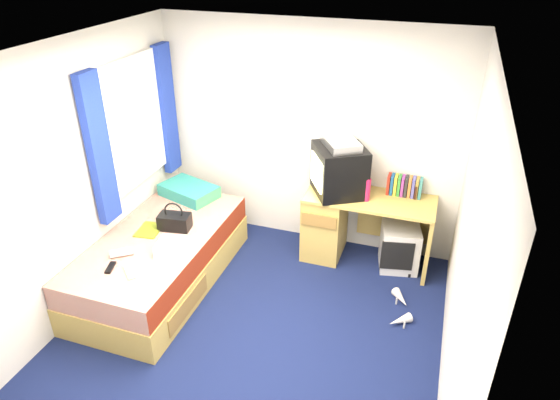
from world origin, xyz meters
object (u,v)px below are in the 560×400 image
(white_heels, at_px, (400,309))
(pink_water_bottle, at_px, (367,190))
(magazine, at_px, (149,230))
(colour_swatch_fan, at_px, (129,272))
(bed, at_px, (161,259))
(vcr, at_px, (341,143))
(storage_cube, at_px, (399,247))
(aerosol_can, at_px, (363,187))
(pillow, at_px, (189,191))
(water_bottle, at_px, (122,253))
(handbag, at_px, (175,221))
(towel, at_px, (175,248))
(remote_control, at_px, (110,267))
(desk, at_px, (341,222))
(picture_frame, at_px, (418,191))
(crt_tv, at_px, (339,170))

(white_heels, bearing_deg, pink_water_bottle, 126.79)
(magazine, xyz_separation_m, colour_swatch_fan, (0.20, -0.64, -0.00))
(bed, xyz_separation_m, vcr, (1.51, 1.04, 1.02))
(storage_cube, xyz_separation_m, aerosol_can, (-0.44, 0.07, 0.59))
(pillow, xyz_separation_m, water_bottle, (-0.03, -1.21, -0.03))
(handbag, bearing_deg, pillow, 97.19)
(pink_water_bottle, bearing_deg, aerosol_can, 114.72)
(vcr, bearing_deg, bed, -87.84)
(aerosol_can, height_order, towel, aerosol_can)
(bed, height_order, magazine, magazine)
(pillow, distance_m, aerosol_can, 1.88)
(handbag, bearing_deg, storage_cube, 13.02)
(remote_control, relative_size, white_heels, 0.30)
(pink_water_bottle, bearing_deg, vcr, 165.32)
(remote_control, bearing_deg, desk, 27.73)
(handbag, distance_m, towel, 0.42)
(picture_frame, distance_m, aerosol_can, 0.54)
(desk, xyz_separation_m, towel, (-1.27, -1.23, 0.19))
(colour_swatch_fan, bearing_deg, pillow, 96.82)
(pink_water_bottle, relative_size, towel, 0.74)
(colour_swatch_fan, height_order, white_heels, colour_swatch_fan)
(vcr, bearing_deg, desk, 53.66)
(aerosol_can, bearing_deg, crt_tv, -167.95)
(picture_frame, bearing_deg, white_heels, -69.54)
(towel, bearing_deg, pink_water_bottle, 37.48)
(storage_cube, bearing_deg, water_bottle, -160.51)
(crt_tv, relative_size, magazine, 2.38)
(picture_frame, bearing_deg, pink_water_bottle, -135.90)
(storage_cube, relative_size, pink_water_bottle, 2.00)
(remote_control, bearing_deg, crt_tv, 28.84)
(bed, distance_m, pink_water_bottle, 2.13)
(pillow, height_order, remote_control, pillow)
(handbag, distance_m, white_heels, 2.30)
(pink_water_bottle, relative_size, aerosol_can, 1.47)
(desk, relative_size, pink_water_bottle, 5.55)
(bed, distance_m, pillow, 0.89)
(bed, xyz_separation_m, magazine, (-0.13, 0.06, 0.28))
(white_heels, bearing_deg, crt_tv, 137.13)
(storage_cube, bearing_deg, magazine, -169.27)
(bed, relative_size, colour_swatch_fan, 9.09)
(pink_water_bottle, relative_size, magazine, 0.84)
(bed, xyz_separation_m, desk, (1.57, 1.04, 0.14))
(picture_frame, height_order, magazine, picture_frame)
(crt_tv, height_order, aerosol_can, crt_tv)
(white_heels, bearing_deg, remote_control, -159.99)
(magazine, bearing_deg, bed, -23.26)
(magazine, height_order, white_heels, magazine)
(vcr, bearing_deg, pink_water_bottle, 42.77)
(vcr, bearing_deg, aerosol_can, 69.17)
(towel, xyz_separation_m, water_bottle, (-0.43, -0.20, -0.02))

